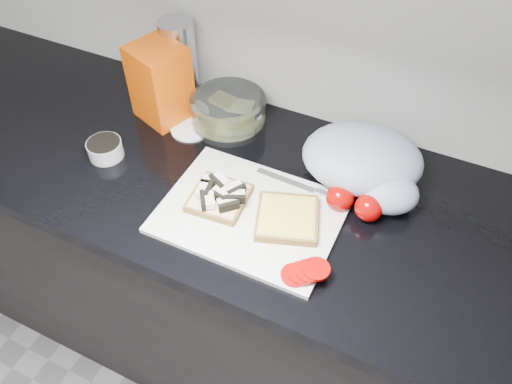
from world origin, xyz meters
TOP-DOWN VIEW (x-y plane):
  - base_cabinet at (0.00, 1.20)m, footprint 3.50×0.60m
  - countertop at (0.00, 1.20)m, footprint 3.50×0.64m
  - cutting_board at (0.12, 1.10)m, footprint 0.40×0.30m
  - bread_left at (0.05, 1.10)m, footprint 0.14×0.14m
  - bread_right at (0.21, 1.11)m, footprint 0.18×0.18m
  - tomato_slices at (0.30, 1.00)m, footprint 0.10×0.09m
  - knife at (0.22, 1.22)m, footprint 0.22×0.03m
  - seed_tub at (-0.29, 1.12)m, footprint 0.09×0.09m
  - tub_lid at (-0.15, 1.30)m, footprint 0.14×0.14m
  - glass_bowl at (-0.07, 1.37)m, footprint 0.20×0.20m
  - bread_bag at (-0.25, 1.33)m, footprint 0.17×0.16m
  - steel_canister at (-0.25, 1.43)m, footprint 0.10×0.10m
  - grocery_bag at (0.32, 1.32)m, footprint 0.33×0.28m
  - whole_tomatoes at (0.33, 1.21)m, footprint 0.13×0.07m

SIDE VIEW (x-z plane):
  - base_cabinet at x=0.00m, z-range 0.00..0.86m
  - countertop at x=0.00m, z-range 0.86..0.90m
  - tub_lid at x=-0.15m, z-range 0.90..0.91m
  - cutting_board at x=0.12m, z-range 0.90..0.91m
  - knife at x=0.22m, z-range 0.91..0.92m
  - bread_right at x=0.21m, z-range 0.91..0.93m
  - tomato_slices at x=0.30m, z-range 0.91..0.93m
  - seed_tub at x=-0.29m, z-range 0.90..0.95m
  - bread_left at x=0.05m, z-range 0.91..0.95m
  - whole_tomatoes at x=0.33m, z-range 0.90..0.96m
  - glass_bowl at x=-0.07m, z-range 0.90..0.98m
  - grocery_bag at x=0.32m, z-range 0.90..1.02m
  - bread_bag at x=-0.25m, z-range 0.90..1.11m
  - steel_canister at x=-0.25m, z-range 0.90..1.13m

